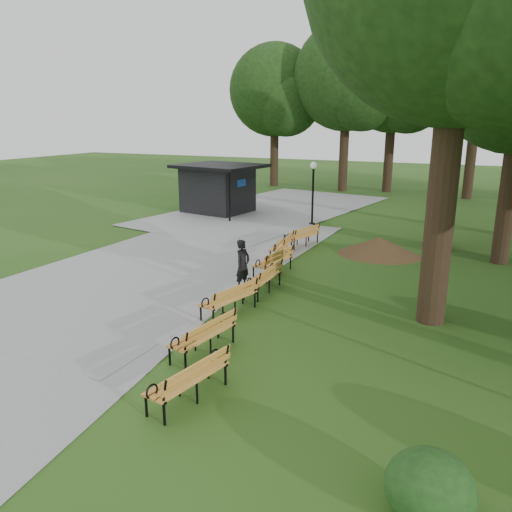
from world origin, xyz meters
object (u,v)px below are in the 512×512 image
at_px(kiosk, 218,188).
at_px(bench_3, 262,278).
at_px(bench_5, 281,245).
at_px(lamp_post, 313,180).
at_px(dirt_mound, 379,246).
at_px(bench_1, 203,335).
at_px(person, 243,265).
at_px(bench_6, 302,236).
at_px(lawn_tree_2, 460,14).
at_px(bench_2, 229,299).
at_px(bench_4, 273,261).
at_px(bench_0, 188,378).

bearing_deg(kiosk, bench_3, -45.98).
xyz_separation_m(bench_3, bench_5, (-0.97, 3.95, 0.00)).
distance_m(lamp_post, dirt_mound, 6.21).
xyz_separation_m(bench_1, bench_3, (-0.44, 4.25, 0.00)).
xyz_separation_m(kiosk, bench_1, (8.05, -15.40, -0.89)).
relative_size(person, kiosk, 0.36).
relative_size(kiosk, bench_1, 2.23).
relative_size(lamp_post, bench_6, 1.60).
height_order(kiosk, bench_3, kiosk).
bearing_deg(bench_3, bench_5, -165.95).
bearing_deg(bench_6, bench_5, 10.10).
relative_size(kiosk, lamp_post, 1.39).
bearing_deg(bench_5, bench_1, 0.81).
xyz_separation_m(person, bench_3, (0.65, -0.00, -0.33)).
relative_size(person, bench_1, 0.81).
bearing_deg(lawn_tree_2, bench_3, -117.99).
bearing_deg(bench_2, kiosk, -135.51).
xyz_separation_m(bench_2, bench_5, (-0.87, 5.92, 0.00)).
bearing_deg(bench_3, bench_6, -171.91).
distance_m(lamp_post, bench_4, 8.51).
bearing_deg(lamp_post, lawn_tree_2, -19.02).
bearing_deg(lamp_post, bench_0, -79.64).
distance_m(person, bench_1, 4.40).
height_order(bench_0, bench_5, same).
bearing_deg(bench_3, bench_2, -2.79).
distance_m(lamp_post, bench_6, 4.75).
bearing_deg(lamp_post, bench_1, -81.19).
bearing_deg(lawn_tree_2, bench_4, -127.21).
bearing_deg(person, bench_5, 16.23).
bearing_deg(bench_1, bench_6, -163.43).
xyz_separation_m(person, lamp_post, (-1.13, 10.04, 1.43)).
bearing_deg(bench_2, bench_4, -160.35).
distance_m(kiosk, bench_1, 17.40).
bearing_deg(bench_2, dirt_mound, 177.29).
bearing_deg(bench_6, dirt_mound, 106.15).
xyz_separation_m(bench_2, bench_6, (-0.69, 7.71, 0.00)).
distance_m(bench_4, bench_5, 2.20).
bearing_deg(kiosk, bench_1, -52.71).
distance_m(kiosk, lawn_tree_2, 14.28).
bearing_deg(dirt_mound, bench_5, -151.30).
xyz_separation_m(dirt_mound, bench_4, (-2.75, -3.93, 0.09)).
xyz_separation_m(bench_5, bench_6, (0.18, 1.78, 0.00)).
distance_m(bench_1, bench_5, 8.32).
relative_size(lamp_post, bench_4, 1.60).
bearing_deg(person, bench_0, -151.73).
xyz_separation_m(person, bench_0, (1.81, -6.01, -0.33)).
height_order(person, lawn_tree_2, lawn_tree_2).
distance_m(bench_2, lawn_tree_2, 13.59).
bearing_deg(dirt_mound, bench_0, -95.64).
xyz_separation_m(lamp_post, bench_5, (0.81, -6.09, -1.76)).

